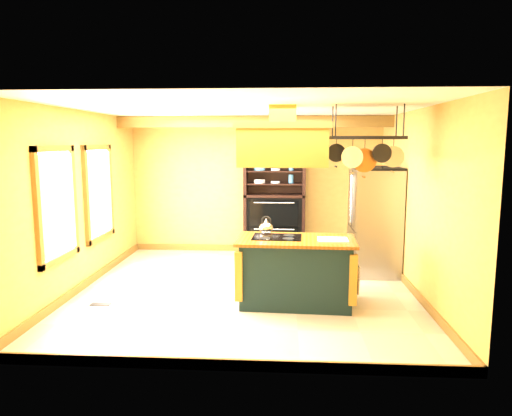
# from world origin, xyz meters

# --- Properties ---
(floor) EXTENTS (5.00, 5.00, 0.00)m
(floor) POSITION_xyz_m (0.00, 0.00, 0.00)
(floor) COLOR beige
(floor) RESTS_ON ground
(ceiling) EXTENTS (5.00, 5.00, 0.00)m
(ceiling) POSITION_xyz_m (0.00, 0.00, 2.70)
(ceiling) COLOR white
(ceiling) RESTS_ON wall_back
(wall_back) EXTENTS (5.00, 0.02, 2.70)m
(wall_back) POSITION_xyz_m (0.00, 2.50, 1.35)
(wall_back) COLOR gold
(wall_back) RESTS_ON floor
(wall_front) EXTENTS (5.00, 0.02, 2.70)m
(wall_front) POSITION_xyz_m (0.00, -2.50, 1.35)
(wall_front) COLOR gold
(wall_front) RESTS_ON floor
(wall_left) EXTENTS (0.02, 5.00, 2.70)m
(wall_left) POSITION_xyz_m (-2.50, 0.00, 1.35)
(wall_left) COLOR gold
(wall_left) RESTS_ON floor
(wall_right) EXTENTS (0.02, 5.00, 2.70)m
(wall_right) POSITION_xyz_m (2.50, 0.00, 1.35)
(wall_right) COLOR gold
(wall_right) RESTS_ON floor
(ceiling_beam) EXTENTS (5.00, 0.15, 0.20)m
(ceiling_beam) POSITION_xyz_m (0.00, 1.70, 2.59)
(ceiling_beam) COLOR olive
(ceiling_beam) RESTS_ON ceiling
(window_near) EXTENTS (0.06, 1.06, 1.56)m
(window_near) POSITION_xyz_m (-2.47, -0.80, 1.40)
(window_near) COLOR olive
(window_near) RESTS_ON wall_left
(window_far) EXTENTS (0.06, 1.06, 1.56)m
(window_far) POSITION_xyz_m (-2.47, 0.60, 1.40)
(window_far) COLOR olive
(window_far) RESTS_ON wall_left
(kitchen_island) EXTENTS (1.64, 0.96, 1.11)m
(kitchen_island) POSITION_xyz_m (0.73, -0.55, 0.47)
(kitchen_island) COLOR #13272B
(kitchen_island) RESTS_ON floor
(range_hood) EXTENTS (1.24, 0.70, 0.80)m
(range_hood) POSITION_xyz_m (0.54, -0.55, 2.22)
(range_hood) COLOR olive
(range_hood) RESTS_ON ceiling
(pot_rack) EXTENTS (1.02, 0.47, 0.88)m
(pot_rack) POSITION_xyz_m (1.64, -0.54, 2.18)
(pot_rack) COLOR black
(pot_rack) RESTS_ON ceiling
(refrigerator) EXTENTS (0.77, 0.91, 1.78)m
(refrigerator) POSITION_xyz_m (2.10, 1.04, 0.86)
(refrigerator) COLOR #95979D
(refrigerator) RESTS_ON floor
(hutch) EXTENTS (1.19, 0.54, 2.11)m
(hutch) POSITION_xyz_m (0.38, 2.27, 0.83)
(hutch) COLOR black
(hutch) RESTS_ON floor
(floor_register) EXTENTS (0.29, 0.14, 0.01)m
(floor_register) POSITION_xyz_m (-1.95, -0.76, 0.01)
(floor_register) COLOR black
(floor_register) RESTS_ON floor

